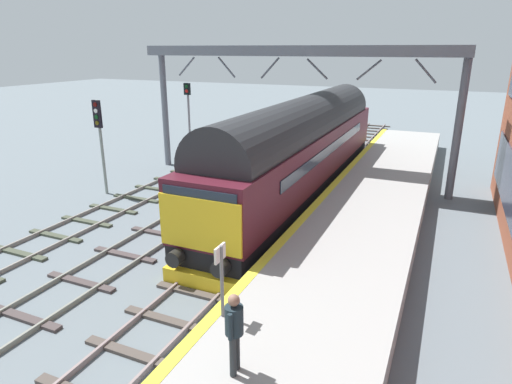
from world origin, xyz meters
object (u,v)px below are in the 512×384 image
Objects in this scene: diesel_locomotive at (302,146)px; platform_number_sign at (221,270)px; signal_post_far at (189,113)px; signal_post_mid at (100,134)px; waiting_passenger at (234,327)px.

diesel_locomotive is 10.91× the size of platform_number_sign.
signal_post_far is 19.19m from platform_number_sign.
platform_number_sign is at bearing -36.99° from signal_post_mid.
platform_number_sign is (10.78, -8.12, -0.78)m from signal_post_mid.
platform_number_sign is 1.05× the size of waiting_passenger.
diesel_locomotive is 11.49× the size of waiting_passenger.
signal_post_mid is 7.73m from signal_post_far.
diesel_locomotive reaches higher than platform_number_sign.
signal_post_far is at bearing 153.99° from diesel_locomotive.
platform_number_sign is at bearing -80.46° from diesel_locomotive.
signal_post_far reaches higher than diesel_locomotive.
signal_post_far is 2.75× the size of platform_number_sign.
signal_post_mid reaches higher than platform_number_sign.
diesel_locomotive is at bearing 21.12° from signal_post_mid.
signal_post_far reaches higher than signal_post_mid.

